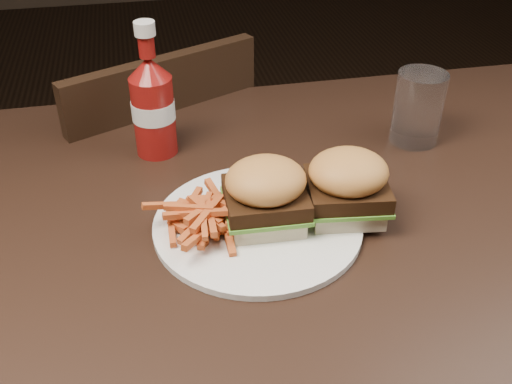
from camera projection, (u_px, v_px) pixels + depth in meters
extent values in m
cube|color=black|center=(299.00, 221.00, 0.83)|extent=(1.20, 0.80, 0.04)
cube|color=black|center=(140.00, 208.00, 1.36)|extent=(0.52, 0.52, 0.04)
cylinder|color=white|center=(258.00, 225.00, 0.78)|extent=(0.27, 0.27, 0.01)
cube|color=#F9EABF|center=(265.00, 215.00, 0.77)|extent=(0.10, 0.09, 0.02)
cube|color=beige|center=(345.00, 206.00, 0.79)|extent=(0.10, 0.10, 0.02)
cylinder|color=maroon|center=(154.00, 117.00, 0.91)|extent=(0.08, 0.08, 0.13)
cylinder|color=white|center=(418.00, 109.00, 0.94)|extent=(0.10, 0.10, 0.12)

